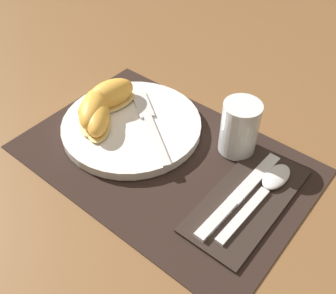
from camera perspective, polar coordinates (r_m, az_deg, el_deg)
name	(u,v)px	position (r m, az deg, el deg)	size (l,w,h in m)	color
ground_plane	(164,159)	(0.65, -0.56, -1.73)	(3.00, 3.00, 0.00)	brown
placemat	(164,158)	(0.65, -0.56, -1.61)	(0.47, 0.31, 0.00)	black
plate	(132,125)	(0.70, -5.29, 3.15)	(0.25, 0.25, 0.02)	white
juice_glass	(239,130)	(0.65, 10.27, 2.39)	(0.06, 0.06, 0.09)	silver
napkin	(247,199)	(0.60, 11.42, -7.45)	(0.10, 0.22, 0.00)	#2D231E
knife	(238,196)	(0.60, 10.17, -6.98)	(0.02, 0.21, 0.01)	silver
spoon	(268,186)	(0.62, 14.30, -5.55)	(0.04, 0.18, 0.01)	silver
fork	(149,120)	(0.69, -2.80, 3.91)	(0.18, 0.13, 0.00)	silver
citrus_wedge_0	(111,95)	(0.72, -8.32, 7.46)	(0.07, 0.11, 0.05)	#F4DB84
citrus_wedge_1	(103,100)	(0.72, -9.42, 6.80)	(0.05, 0.12, 0.04)	#F4DB84
citrus_wedge_2	(94,110)	(0.70, -10.72, 5.29)	(0.10, 0.12, 0.05)	#F4DB84
citrus_wedge_3	(98,118)	(0.68, -10.19, 4.15)	(0.10, 0.10, 0.04)	#F4DB84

